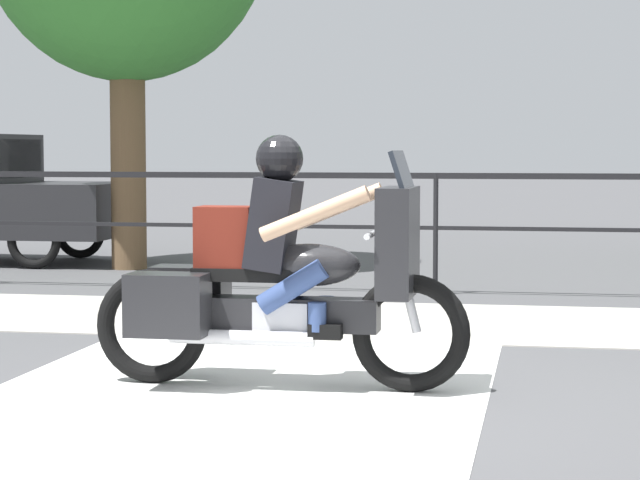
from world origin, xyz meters
TOP-DOWN VIEW (x-y plane):
  - ground_plane at (0.00, 0.00)m, footprint 120.00×120.00m
  - sidewalk_band at (0.00, 3.40)m, footprint 44.00×2.40m
  - crosswalk_band at (-0.72, -0.20)m, footprint 3.01×6.00m
  - fence_railing at (0.00, 5.39)m, footprint 36.00×0.05m
  - motorcycle at (-0.50, 0.33)m, footprint 2.34×0.76m

SIDE VIEW (x-z plane):
  - ground_plane at x=0.00m, z-range 0.00..0.00m
  - crosswalk_band at x=-0.72m, z-range 0.00..0.01m
  - sidewalk_band at x=0.00m, z-range 0.00..0.01m
  - motorcycle at x=-0.50m, z-range -0.09..1.47m
  - fence_railing at x=0.00m, z-range 0.35..1.58m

